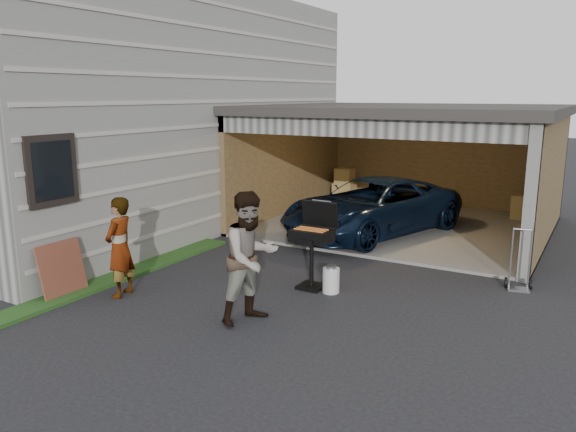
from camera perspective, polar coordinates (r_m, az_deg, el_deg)
name	(u,v)px	position (r m, az deg, el deg)	size (l,w,h in m)	color
ground	(215,306)	(8.72, -7.39, -9.01)	(80.00, 80.00, 0.00)	black
house	(119,110)	(15.15, -16.79, 10.25)	(7.00, 11.00, 5.50)	#474744
groundcover_strip	(61,298)	(9.57, -22.03, -7.70)	(0.50, 8.00, 0.06)	#193814
garage	(410,148)	(13.93, 12.29, 6.72)	(6.80, 6.30, 2.90)	#605E59
minivan	(372,209)	(12.73, 8.55, 0.68)	(2.07, 4.49, 1.25)	black
woman	(120,247)	(9.21, -16.73, -3.05)	(0.58, 0.38, 1.60)	silver
man	(251,258)	(7.82, -3.79, -4.23)	(0.91, 0.71, 1.86)	#49321C
bbq_grill	(313,238)	(9.18, 2.54, -2.26)	(0.64, 0.56, 1.43)	black
propane_tank	(331,280)	(9.15, 4.39, -6.53)	(0.27, 0.27, 0.41)	silver
plywood_panel	(62,270)	(9.58, -21.97, -5.08)	(0.04, 0.80, 0.89)	#5E2C20
hand_truck	(519,278)	(10.03, 22.41, -5.81)	(0.45, 0.38, 1.03)	gray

